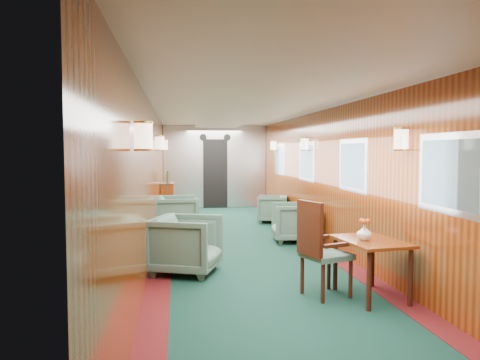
{
  "coord_description": "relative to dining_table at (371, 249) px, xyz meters",
  "views": [
    {
      "loc": [
        -1.11,
        -7.69,
        1.68
      ],
      "look_at": [
        0.0,
        0.51,
        1.15
      ],
      "focal_mm": 35.0,
      "sensor_mm": 36.0,
      "label": 1
    }
  ],
  "objects": [
    {
      "name": "armchair_left_far",
      "position": [
        -2.19,
        4.23,
        -0.16
      ],
      "size": [
        0.91,
        0.89,
        0.79
      ],
      "primitive_type": "imported",
      "rotation": [
        0.0,
        0.0,
        1.63
      ],
      "color": "#1B3F35",
      "rests_on": "ground"
    },
    {
      "name": "armchair_left_near",
      "position": [
        -2.06,
        1.36,
        -0.17
      ],
      "size": [
        1.1,
        1.08,
        0.79
      ],
      "primitive_type": "imported",
      "rotation": [
        0.0,
        0.0,
        1.23
      ],
      "color": "#1B3F35",
      "rests_on": "ground"
    },
    {
      "name": "bulkhead",
      "position": [
        -1.06,
        8.62,
        0.63
      ],
      "size": [
        2.98,
        0.17,
        2.39
      ],
      "color": "silver",
      "rests_on": "ground"
    },
    {
      "name": "wall_sconces",
      "position": [
        -1.06,
        3.28,
        1.23
      ],
      "size": [
        2.97,
        7.97,
        0.25
      ],
      "color": "#FFE4C6",
      "rests_on": "ground"
    },
    {
      "name": "armchair_right_near",
      "position": [
        -0.04,
        3.32,
        -0.2
      ],
      "size": [
        0.86,
        0.84,
        0.72
      ],
      "primitive_type": "imported",
      "rotation": [
        0.0,
        0.0,
        -1.67
      ],
      "color": "#1B3F35",
      "rests_on": "ground"
    },
    {
      "name": "armchair_right_far",
      "position": [
        0.02,
        5.63,
        -0.24
      ],
      "size": [
        0.84,
        0.83,
        0.63
      ],
      "primitive_type": "imported",
      "rotation": [
        0.0,
        0.0,
        -1.83
      ],
      "color": "#1B3F35",
      "rests_on": "ground"
    },
    {
      "name": "flower_vase",
      "position": [
        -0.09,
        -0.01,
        0.19
      ],
      "size": [
        0.18,
        0.18,
        0.17
      ],
      "primitive_type": "imported",
      "rotation": [
        0.0,
        0.0,
        0.06
      ],
      "color": "silver",
      "rests_on": "dining_table"
    },
    {
      "name": "windows_right",
      "position": [
        0.43,
        2.96,
        0.89
      ],
      "size": [
        0.02,
        8.6,
        0.8
      ],
      "color": "silver",
      "rests_on": "ground"
    },
    {
      "name": "dining_table",
      "position": [
        0.0,
        0.0,
        0.0
      ],
      "size": [
        0.73,
        0.96,
        0.67
      ],
      "rotation": [
        0.0,
        0.0,
        0.13
      ],
      "color": "maroon",
      "rests_on": "ground"
    },
    {
      "name": "side_chair",
      "position": [
        -0.58,
        0.1,
        0.04
      ],
      "size": [
        0.62,
        0.64,
        1.11
      ],
      "rotation": [
        0.0,
        0.0,
        0.35
      ],
      "color": "#1B3F35",
      "rests_on": "ground"
    },
    {
      "name": "room",
      "position": [
        -1.06,
        2.71,
        1.08
      ],
      "size": [
        12.0,
        12.1,
        2.4
      ],
      "color": "#0E3328",
      "rests_on": "ground"
    },
    {
      "name": "credenza",
      "position": [
        -2.4,
        6.41,
        -0.1
      ],
      "size": [
        0.32,
        1.0,
        1.18
      ],
      "color": "maroon",
      "rests_on": "ground"
    }
  ]
}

